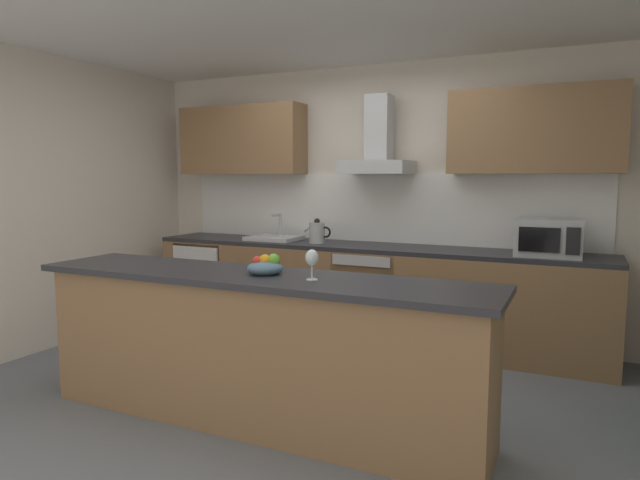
# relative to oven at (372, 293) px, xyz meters

# --- Properties ---
(ground) EXTENTS (5.88, 4.47, 0.02)m
(ground) POSITION_rel_oven_xyz_m (-0.09, -1.39, -0.47)
(ground) COLOR slate
(ceiling) EXTENTS (5.88, 4.47, 0.02)m
(ceiling) POSITION_rel_oven_xyz_m (-0.09, -1.39, 2.15)
(ceiling) COLOR white
(wall_back) EXTENTS (5.88, 0.12, 2.60)m
(wall_back) POSITION_rel_oven_xyz_m (-0.09, 0.41, 0.84)
(wall_back) COLOR silver
(wall_back) RESTS_ON ground
(wall_left) EXTENTS (0.12, 4.47, 2.60)m
(wall_left) POSITION_rel_oven_xyz_m (-2.59, -1.39, 0.84)
(wall_left) COLOR silver
(wall_left) RESTS_ON ground
(backsplash_tile) EXTENTS (4.15, 0.02, 0.66)m
(backsplash_tile) POSITION_rel_oven_xyz_m (-0.09, 0.33, 0.77)
(backsplash_tile) COLOR white
(counter_back) EXTENTS (4.30, 0.60, 0.90)m
(counter_back) POSITION_rel_oven_xyz_m (-0.09, 0.03, -0.01)
(counter_back) COLOR olive
(counter_back) RESTS_ON ground
(counter_island) EXTENTS (2.97, 0.64, 0.95)m
(counter_island) POSITION_rel_oven_xyz_m (-0.05, -1.94, 0.02)
(counter_island) COLOR olive
(counter_island) RESTS_ON ground
(upper_cabinets) EXTENTS (4.24, 0.32, 0.70)m
(upper_cabinets) POSITION_rel_oven_xyz_m (-0.09, 0.18, 1.45)
(upper_cabinets) COLOR olive
(oven) EXTENTS (0.60, 0.62, 0.80)m
(oven) POSITION_rel_oven_xyz_m (0.00, 0.00, 0.00)
(oven) COLOR slate
(oven) RESTS_ON ground
(refrigerator) EXTENTS (0.58, 0.60, 0.85)m
(refrigerator) POSITION_rel_oven_xyz_m (-1.81, -0.00, -0.03)
(refrigerator) COLOR white
(refrigerator) RESTS_ON ground
(microwave) EXTENTS (0.50, 0.38, 0.30)m
(microwave) POSITION_rel_oven_xyz_m (1.50, -0.03, 0.59)
(microwave) COLOR #B7BABC
(microwave) RESTS_ON counter_back
(sink) EXTENTS (0.50, 0.40, 0.26)m
(sink) POSITION_rel_oven_xyz_m (-1.04, 0.01, 0.47)
(sink) COLOR silver
(sink) RESTS_ON counter_back
(kettle) EXTENTS (0.29, 0.15, 0.24)m
(kettle) POSITION_rel_oven_xyz_m (-0.55, -0.03, 0.55)
(kettle) COLOR #B7BABC
(kettle) RESTS_ON counter_back
(range_hood) EXTENTS (0.62, 0.45, 0.72)m
(range_hood) POSITION_rel_oven_xyz_m (0.00, 0.13, 1.33)
(range_hood) COLOR #B7BABC
(wine_glass) EXTENTS (0.08, 0.08, 0.18)m
(wine_glass) POSITION_rel_oven_xyz_m (0.35, -1.97, 0.61)
(wine_glass) COLOR silver
(wine_glass) RESTS_ON counter_island
(fruit_bowl) EXTENTS (0.22, 0.22, 0.13)m
(fruit_bowl) POSITION_rel_oven_xyz_m (0.00, -1.91, 0.53)
(fruit_bowl) COLOR slate
(fruit_bowl) RESTS_ON counter_island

